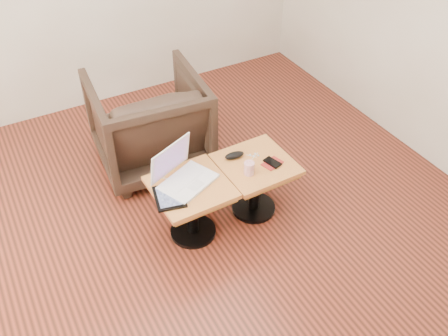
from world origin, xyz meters
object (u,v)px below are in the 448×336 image
laptop (182,175)px  armchair (149,122)px  striped_cup (249,168)px  side_table_right (255,175)px  side_table_left (191,198)px

laptop → armchair: 0.85m
laptop → striped_cup: 0.46m
striped_cup → armchair: armchair is taller
side_table_right → laptop: (-0.53, 0.08, 0.17)m
striped_cup → armchair: (-0.34, 0.99, -0.11)m
side_table_left → side_table_right: bearing=-1.7°
striped_cup → side_table_left: bearing=168.7°
side_table_left → striped_cup: striped_cup is taller
side_table_left → armchair: (0.07, 0.91, 0.05)m
side_table_right → laptop: bearing=170.8°
side_table_right → armchair: armchair is taller
striped_cup → side_table_right: bearing=36.7°
side_table_left → laptop: size_ratio=1.13×
side_table_left → striped_cup: size_ratio=5.51×
laptop → striped_cup: (0.43, -0.15, -0.01)m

